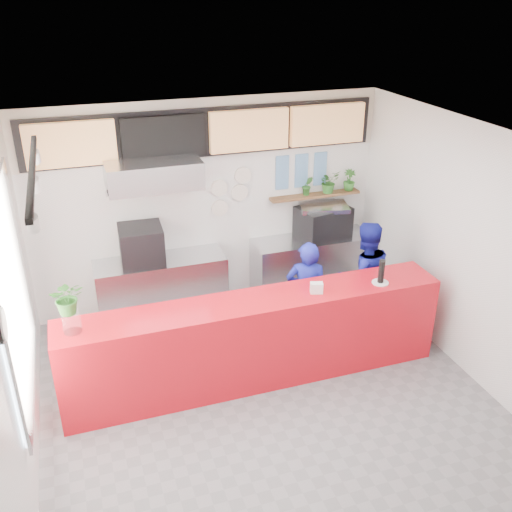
{
  "coord_description": "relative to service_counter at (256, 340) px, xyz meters",
  "views": [
    {
      "loc": [
        -1.8,
        -4.92,
        4.34
      ],
      "look_at": [
        0.1,
        0.7,
        1.5
      ],
      "focal_mm": 40.0,
      "sensor_mm": 36.0,
      "label": 1
    }
  ],
  "objects": [
    {
      "name": "cream_band",
      "position": [
        0.0,
        2.09,
        2.05
      ],
      "size": [
        5.0,
        0.02,
        0.8
      ],
      "primitive_type": "cube",
      "color": "beige",
      "rests_on": "wall_back"
    },
    {
      "name": "soffit",
      "position": [
        0.0,
        2.06,
        2.0
      ],
      "size": [
        4.8,
        0.04,
        0.65
      ],
      "primitive_type": "cube",
      "color": "black",
      "rests_on": "wall_back"
    },
    {
      "name": "panini_oven",
      "position": [
        -1.03,
        1.8,
        0.61
      ],
      "size": [
        0.6,
        0.6,
        0.52
      ],
      "primitive_type": "cube",
      "rotation": [
        0.0,
        0.0,
        -0.05
      ],
      "color": "black",
      "rests_on": "prep_bench"
    },
    {
      "name": "window_frame",
      "position": [
        -2.45,
        -0.1,
        1.15
      ],
      "size": [
        0.03,
        2.3,
        2.0
      ],
      "primitive_type": "cube",
      "color": "#B2B5BA",
      "rests_on": "wall_left"
    },
    {
      "name": "right_bench",
      "position": [
        1.5,
        1.8,
        -0.1
      ],
      "size": [
        1.8,
        0.6,
        0.9
      ],
      "primitive_type": "cube",
      "color": "#B2B5BA",
      "rests_on": "ground"
    },
    {
      "name": "dec_plate_a",
      "position": [
        0.15,
        2.07,
        1.2
      ],
      "size": [
        0.24,
        0.03,
        0.24
      ],
      "primitive_type": "cylinder",
      "rotation": [
        1.57,
        0.0,
        0.0
      ],
      "color": "silver",
      "rests_on": "wall_back"
    },
    {
      "name": "photo_frame_a",
      "position": [
        1.1,
        2.08,
        1.45
      ],
      "size": [
        0.2,
        0.02,
        0.25
      ],
      "primitive_type": "cube",
      "color": "#598CBF",
      "rests_on": "wall_back"
    },
    {
      "name": "dec_plate_d",
      "position": [
        0.5,
        2.07,
        1.35
      ],
      "size": [
        0.24,
        0.03,
        0.24
      ],
      "primitive_type": "cylinder",
      "rotation": [
        1.57,
        0.0,
        0.0
      ],
      "color": "silver",
      "rests_on": "wall_back"
    },
    {
      "name": "herb_d",
      "position": [
        2.15,
        2.0,
        1.13
      ],
      "size": [
        0.2,
        0.19,
        0.32
      ],
      "primitive_type": "imported",
      "rotation": [
        0.0,
        0.0,
        -0.18
      ],
      "color": "#2B6523",
      "rests_on": "herb_shelf"
    },
    {
      "name": "floor",
      "position": [
        0.0,
        -0.4,
        -0.55
      ],
      "size": [
        5.0,
        5.0,
        0.0
      ],
      "primitive_type": "plane",
      "color": "slate",
      "rests_on": "ground"
    },
    {
      "name": "window_pane",
      "position": [
        -2.47,
        -0.1,
        1.15
      ],
      "size": [
        0.04,
        2.2,
        1.9
      ],
      "primitive_type": "cube",
      "color": "silver",
      "rests_on": "wall_left"
    },
    {
      "name": "pepper_mill",
      "position": [
        1.54,
        -0.1,
        0.71
      ],
      "size": [
        0.09,
        0.09,
        0.29
      ],
      "primitive_type": "cylinder",
      "rotation": [
        0.0,
        0.0,
        0.29
      ],
      "color": "black",
      "rests_on": "white_plate"
    },
    {
      "name": "menu_board_far_left",
      "position": [
        -1.75,
        1.98,
        2.0
      ],
      "size": [
        1.1,
        0.1,
        0.55
      ],
      "primitive_type": "cube",
      "color": "tan",
      "rests_on": "wall_back"
    },
    {
      "name": "herb_shelf",
      "position": [
        1.6,
        2.0,
        0.95
      ],
      "size": [
        1.4,
        0.18,
        0.04
      ],
      "primitive_type": "cube",
      "color": "brown",
      "rests_on": "wall_back"
    },
    {
      "name": "prep_bench",
      "position": [
        -0.8,
        1.8,
        -0.1
      ],
      "size": [
        1.8,
        0.6,
        0.9
      ],
      "primitive_type": "cube",
      "color": "#B2B5BA",
      "rests_on": "ground"
    },
    {
      "name": "ceiling",
      "position": [
        0.0,
        -0.4,
        2.45
      ],
      "size": [
        5.0,
        5.0,
        0.0
      ],
      "primitive_type": "plane",
      "rotation": [
        3.14,
        0.0,
        0.0
      ],
      "color": "silver"
    },
    {
      "name": "extraction_hood",
      "position": [
        -0.8,
        1.75,
        1.6
      ],
      "size": [
        1.2,
        0.7,
        0.35
      ],
      "primitive_type": "cube",
      "color": "#B2B5BA",
      "rests_on": "ceiling"
    },
    {
      "name": "staff_right",
      "position": [
        1.72,
        0.6,
        0.24
      ],
      "size": [
        0.82,
        0.67,
        1.59
      ],
      "primitive_type": "imported",
      "rotation": [
        0.0,
        0.0,
        3.05
      ],
      "color": "navy",
      "rests_on": "ground"
    },
    {
      "name": "espresso_machine",
      "position": [
        1.66,
        1.8,
        0.59
      ],
      "size": [
        0.83,
        0.66,
        0.47
      ],
      "primitive_type": "cube",
      "rotation": [
        0.0,
        0.0,
        0.2
      ],
      "color": "black",
      "rests_on": "right_bench"
    },
    {
      "name": "menu_board_far_right",
      "position": [
        1.73,
        1.98,
        2.0
      ],
      "size": [
        1.1,
        0.1,
        0.55
      ],
      "primitive_type": "cube",
      "color": "tan",
      "rests_on": "wall_back"
    },
    {
      "name": "basil_vase",
      "position": [
        -2.0,
        -0.01,
        0.95
      ],
      "size": [
        0.34,
        0.29,
        0.37
      ],
      "primitive_type": "imported",
      "rotation": [
        0.0,
        0.0,
        -0.02
      ],
      "color": "#2B6523",
      "rests_on": "glass_vase"
    },
    {
      "name": "menu_board_mid_right",
      "position": [
        0.57,
        1.98,
        2.0
      ],
      "size": [
        1.1,
        0.1,
        0.55
      ],
      "primitive_type": "cube",
      "color": "tan",
      "rests_on": "wall_back"
    },
    {
      "name": "photo_frame_c",
      "position": [
        1.7,
        2.08,
        1.45
      ],
      "size": [
        0.2,
        0.02,
        0.25
      ],
      "primitive_type": "cube",
      "color": "#598CBF",
      "rests_on": "wall_back"
    },
    {
      "name": "photo_frame_d",
      "position": [
        1.1,
        2.08,
        1.2
      ],
      "size": [
        0.2,
        0.02,
        0.25
      ],
      "primitive_type": "cube",
      "color": "#598CBF",
      "rests_on": "wall_back"
    },
    {
      "name": "hood_lip",
      "position": [
        -0.8,
        1.75,
        1.4
      ],
      "size": [
        1.2,
        0.69,
        0.31
      ],
      "primitive_type": "cube",
      "rotation": [
        -0.35,
        0.0,
        0.0
      ],
      "color": "#B2B5BA",
      "rests_on": "ceiling"
    },
    {
      "name": "white_plate",
      "position": [
        1.54,
        -0.1,
        0.56
      ],
      "size": [
        0.24,
        0.24,
        0.02
      ],
      "primitive_type": "cylinder",
      "rotation": [
        0.0,
        0.0,
        0.24
      ],
      "color": "white",
      "rests_on": "service_counter"
    },
    {
      "name": "staff_center",
      "position": [
        0.86,
        0.53,
        0.18
      ],
      "size": [
        0.63,
        0.54,
        1.46
      ],
      "primitive_type": "imported",
      "rotation": [
        0.0,
        0.0,
        2.71
      ],
      "color": "navy",
      "rests_on": "ground"
    },
    {
      "name": "wall_clock_face",
      "position": [
        -2.43,
        -1.3,
        1.5
      ],
      "size": [
        0.02,
        0.26,
        0.26
      ],
      "primitive_type": "cylinder",
      "rotation": [
        0.0,
        1.57,
        0.0
      ],
      "color": "white",
      "rests_on": "wall_left"
    },
    {
      "name": "track_rail",
      "position": [
        -2.1,
        -0.4,
        2.39
      ],
      "size": [
        0.05,
        2.4,
        0.04
      ],
      "primitive_type": "cube",
      "color": "black",
      "rests_on": "ceiling"
    },
    {
      "name": "glass_vase",
      "position": [
        -2.0,
        -0.01,
        0.66
      ],
      "size": [
        0.23,
        0.23,
        0.23
      ],
      "primitive_type": "cylinder",
      "rotation": [
        0.0,
        0.0,
        0.27
      ],
      "color": "silver",
      "rests_on": "service_counter"
    },
    {
      "name": "wall_right",
      "position": [
        2.5,
        -0.4,
        0.95
      ],
      "size": [
        0.0,
        5.0,
        5.0
      ],
      "primitive_type": "plane",
      "rotation": [
        1.57,
        0.0,
        -1.57
      ],
      "color": "white",
      "rests_on": "ground"
    },
    {
      "name": "photo_frame_b",
      "position": [
        1.4,
        2.08,
        1.45
      ],
      "size": [
        0.2,
        0.02,
        0.25
      ],
      "primitive_type": "cube",
      "color": "#598CBF",
      "rests_on": "wall_back"
    },
    {
      "name": "wall_back",
      "position": [
        0.0,
        2.1,
        0.95
      ],
      "size": [
        5.0,
        0.0,
        5.0
      ],
      "primitive_type": "plane",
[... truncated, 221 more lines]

